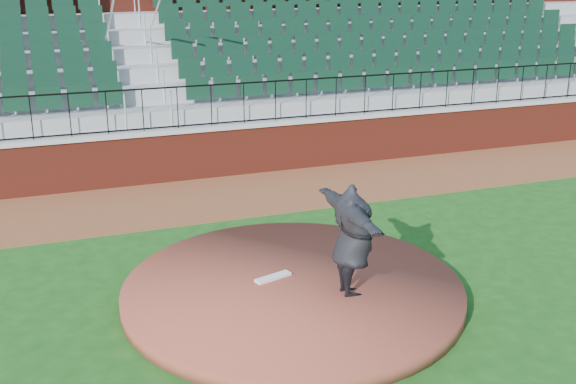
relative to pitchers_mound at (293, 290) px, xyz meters
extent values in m
plane|color=#184C15|center=(0.44, -0.08, -0.12)|extent=(90.00, 90.00, 0.00)
cube|color=brown|center=(0.44, 5.32, -0.12)|extent=(34.00, 3.20, 0.01)
cube|color=maroon|center=(0.44, 6.92, 0.47)|extent=(34.00, 0.35, 1.20)
cube|color=#B7B7B7|center=(0.44, 6.92, 1.12)|extent=(34.00, 0.45, 0.10)
cube|color=maroon|center=(0.44, 12.45, 2.62)|extent=(34.00, 0.50, 5.50)
cylinder|color=brown|center=(0.00, 0.00, 0.00)|extent=(5.45, 5.45, 0.25)
cube|color=white|center=(-0.24, 0.28, 0.15)|extent=(0.66, 0.33, 0.04)
imported|color=black|center=(0.73, -0.63, 1.02)|extent=(0.67, 2.22, 1.79)
camera|label=1|loc=(-3.52, -9.50, 5.06)|focal=43.48mm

